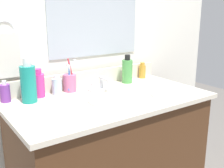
{
  "coord_description": "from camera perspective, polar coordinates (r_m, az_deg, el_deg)",
  "views": [
    {
      "loc": [
        -0.77,
        -1.12,
        1.2
      ],
      "look_at": [
        0.01,
        0.0,
        0.83
      ],
      "focal_mm": 44.47,
      "sensor_mm": 36.0,
      "label": 1
    }
  ],
  "objects": [
    {
      "name": "bottle_soap_pink",
      "position": [
        1.48,
        -14.91,
        -0.09
      ],
      "size": [
        0.06,
        0.06,
        0.15
      ],
      "color": "#D8338C",
      "rests_on": "countertop"
    },
    {
      "name": "backsplash",
      "position": [
        1.63,
        -5.62,
        1.07
      ],
      "size": [
        1.03,
        0.02,
        0.09
      ],
      "primitive_type": "cube",
      "color": "beige",
      "rests_on": "countertop"
    },
    {
      "name": "cup_pink",
      "position": [
        1.54,
        -8.64,
        0.37
      ],
      "size": [
        0.07,
        0.07,
        0.18
      ],
      "color": "#D16693",
      "rests_on": "countertop"
    },
    {
      "name": "faucet",
      "position": [
        1.55,
        -2.03,
        -0.26
      ],
      "size": [
        0.16,
        0.1,
        0.08
      ],
      "color": "silver",
      "rests_on": "countertop"
    },
    {
      "name": "bottle_oil_amber",
      "position": [
        1.84,
        6.24,
        2.68
      ],
      "size": [
        0.04,
        0.04,
        0.1
      ],
      "color": "gold",
      "rests_on": "countertop"
    },
    {
      "name": "towel_ring",
      "position": [
        1.47,
        -21.2,
        10.24
      ],
      "size": [
        0.1,
        0.01,
        0.1
      ],
      "primitive_type": "torus",
      "rotation": [
        1.57,
        0.0,
        0.0
      ],
      "color": "silver"
    },
    {
      "name": "bottle_toner_green",
      "position": [
        1.7,
        3.16,
        2.76
      ],
      "size": [
        0.06,
        0.06,
        0.17
      ],
      "color": "#4C9E4C",
      "rests_on": "countertop"
    },
    {
      "name": "bottle_mouthwash_teal",
      "position": [
        1.4,
        -16.81,
        0.17
      ],
      "size": [
        0.07,
        0.07,
        0.22
      ],
      "color": "teal",
      "rests_on": "countertop"
    },
    {
      "name": "bottle_gel_clear",
      "position": [
        1.5,
        -11.25,
        -0.37
      ],
      "size": [
        0.05,
        0.05,
        0.1
      ],
      "color": "silver",
      "rests_on": "countertop"
    },
    {
      "name": "mirror_panel",
      "position": [
        1.67,
        -3.58,
        15.45
      ],
      "size": [
        0.6,
        0.01,
        0.56
      ],
      "primitive_type": "cube",
      "color": "#B2BCC6"
    },
    {
      "name": "hand_towel",
      "position": [
        1.47,
        -20.58,
        5.55
      ],
      "size": [
        0.11,
        0.04,
        0.22
      ],
      "primitive_type": "cube",
      "color": "silver"
    },
    {
      "name": "sink_basin",
      "position": [
        1.42,
        2.26,
        -4.23
      ],
      "size": [
        0.37,
        0.37,
        0.11
      ],
      "color": "white",
      "rests_on": "countertop"
    },
    {
      "name": "countertop",
      "position": [
        1.44,
        -0.39,
        -3.22
      ],
      "size": [
        1.03,
        0.55,
        0.02
      ],
      "primitive_type": "cube",
      "color": "beige",
      "rests_on": "vanity_cabinet"
    },
    {
      "name": "back_wall",
      "position": [
        1.73,
        -6.5,
        -3.43
      ],
      "size": [
        2.13,
        0.04,
        1.3
      ],
      "primitive_type": "cube",
      "color": "white",
      "rests_on": "ground_plane"
    },
    {
      "name": "bottle_cream_purple",
      "position": [
        1.45,
        -21.12,
        -1.71
      ],
      "size": [
        0.05,
        0.05,
        0.11
      ],
      "color": "#7A3899",
      "rests_on": "countertop"
    },
    {
      "name": "vanity_cabinet",
      "position": [
        1.6,
        -0.37,
        -16.25
      ],
      "size": [
        0.99,
        0.51,
        0.73
      ],
      "primitive_type": "cube",
      "color": "#4C2D19",
      "rests_on": "ground_plane"
    }
  ]
}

